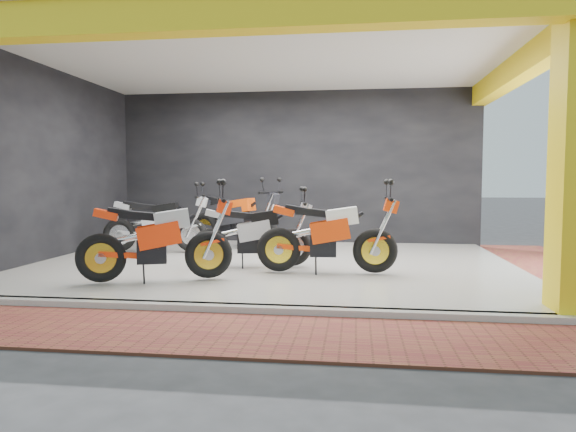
# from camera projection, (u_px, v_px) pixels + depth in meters

# --- Properties ---
(ground) EXTENTS (80.00, 80.00, 0.00)m
(ground) POSITION_uv_depth(u_px,v_px,m) (249.00, 294.00, 6.78)
(ground) COLOR #2D2D30
(ground) RESTS_ON ground
(showroom_floor) EXTENTS (8.00, 6.00, 0.10)m
(showroom_floor) POSITION_uv_depth(u_px,v_px,m) (273.00, 265.00, 8.76)
(showroom_floor) COLOR silver
(showroom_floor) RESTS_ON ground
(showroom_ceiling) EXTENTS (8.40, 6.40, 0.20)m
(showroom_ceiling) POSITION_uv_depth(u_px,v_px,m) (273.00, 53.00, 8.51)
(showroom_ceiling) COLOR beige
(showroom_ceiling) RESTS_ON corner_column
(back_wall) EXTENTS (8.20, 0.20, 3.50)m
(back_wall) POSITION_uv_depth(u_px,v_px,m) (295.00, 169.00, 11.70)
(back_wall) COLOR black
(back_wall) RESTS_ON ground
(left_wall) EXTENTS (0.20, 6.20, 3.50)m
(left_wall) POSITION_uv_depth(u_px,v_px,m) (47.00, 166.00, 9.18)
(left_wall) COLOR black
(left_wall) RESTS_ON ground
(header_beam_front) EXTENTS (8.40, 0.30, 0.40)m
(header_beam_front) POSITION_uv_depth(u_px,v_px,m) (228.00, 14.00, 5.56)
(header_beam_front) COLOR yellow
(header_beam_front) RESTS_ON corner_column
(header_beam_right) EXTENTS (0.30, 6.40, 0.40)m
(header_beam_right) POSITION_uv_depth(u_px,v_px,m) (525.00, 65.00, 8.01)
(header_beam_right) COLOR yellow
(header_beam_right) RESTS_ON corner_column
(floor_kerb) EXTENTS (8.00, 0.20, 0.10)m
(floor_kerb) POSITION_uv_depth(u_px,v_px,m) (230.00, 309.00, 5.77)
(floor_kerb) COLOR silver
(floor_kerb) RESTS_ON ground
(paver_front) EXTENTS (9.00, 1.40, 0.03)m
(paver_front) POSITION_uv_depth(u_px,v_px,m) (211.00, 332.00, 5.00)
(paver_front) COLOR brown
(paver_front) RESTS_ON ground
(paver_right) EXTENTS (1.40, 7.00, 0.03)m
(paver_right) POSITION_uv_depth(u_px,v_px,m) (572.00, 274.00, 8.13)
(paver_right) COLOR brown
(paver_right) RESTS_ON ground
(moto_hero) EXTENTS (2.25, 0.91, 1.35)m
(moto_hero) POSITION_uv_depth(u_px,v_px,m) (375.00, 229.00, 7.57)
(moto_hero) COLOR #EC3D09
(moto_hero) RESTS_ON showroom_floor
(moto_row_a) EXTENTS (2.36, 1.51, 1.35)m
(moto_row_a) POSITION_uv_depth(u_px,v_px,m) (208.00, 232.00, 7.16)
(moto_row_a) COLOR #FF350A
(moto_row_a) RESTS_ON showroom_floor
(moto_row_b) EXTENTS (2.13, 1.11, 1.24)m
(moto_row_b) POSITION_uv_depth(u_px,v_px,m) (293.00, 229.00, 8.22)
(moto_row_b) COLOR #AAACB2
(moto_row_b) RESTS_ON showroom_floor
(moto_row_c) EXTENTS (2.43, 1.67, 1.40)m
(moto_row_c) POSITION_uv_depth(u_px,v_px,m) (263.00, 216.00, 10.13)
(moto_row_c) COLOR black
(moto_row_c) RESTS_ON showroom_floor
(moto_row_d) EXTENTS (2.22, 1.04, 1.31)m
(moto_row_d) POSITION_uv_depth(u_px,v_px,m) (191.00, 219.00, 9.86)
(moto_row_d) COLOR #A9ADB1
(moto_row_d) RESTS_ON showroom_floor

